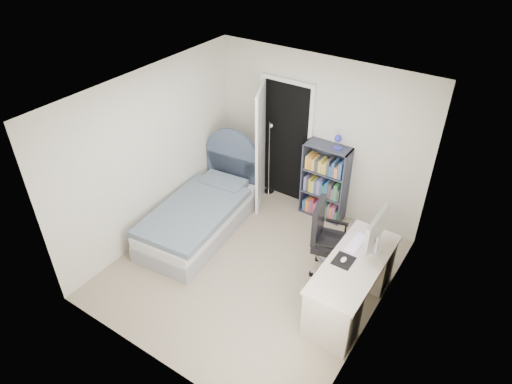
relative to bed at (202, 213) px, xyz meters
The scene contains 8 objects.
room_shell 1.50m from the bed, 15.24° to the right, with size 3.50×3.70×2.60m.
door 1.50m from the bed, 71.44° to the left, with size 0.92×0.77×2.06m.
bed is the anchor object (origin of this frame).
nightstand 1.16m from the bed, 94.22° to the left, with size 0.44×0.44×0.64m.
floor_lamp 1.45m from the bed, 76.62° to the left, with size 0.19×0.19×1.33m.
bookcase 1.93m from the bed, 44.63° to the left, with size 0.70×0.30×1.48m.
desk 2.52m from the bed, ahead, with size 0.62×1.54×1.27m.
office_chair 1.99m from the bed, ahead, with size 0.60×0.62×1.11m.
Camera 1 is at (2.60, -3.81, 4.47)m, focal length 32.00 mm.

